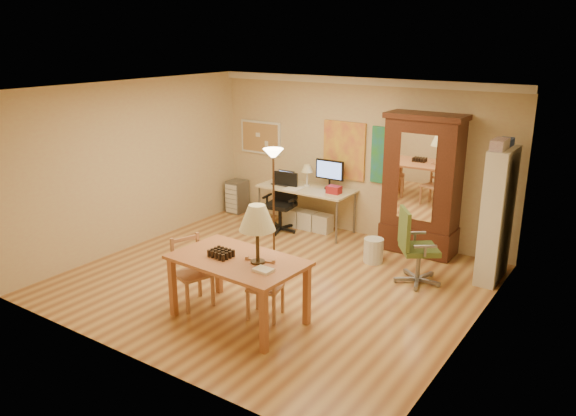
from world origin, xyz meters
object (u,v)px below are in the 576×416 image
Objects in this scene: office_chair_green at (416,263)px; dining_table at (245,248)px; armoire at (421,194)px; computer_desk at (309,204)px; bookshelf at (497,216)px; office_chair_black at (281,216)px.

dining_table is at bearing -120.01° from office_chair_green.
office_chair_green is 1.42m from armoire.
dining_table reaches higher than computer_desk.
computer_desk is 2.10m from armoire.
bookshelf is at bearing 40.53° from office_chair_green.
computer_desk is 3.36m from bookshelf.
dining_table is 3.44m from office_chair_black.
computer_desk is 1.58× the size of office_chair_green.
dining_table is 2.65m from office_chair_green.
computer_desk is 0.54m from office_chair_black.
office_chair_green is 1.30m from bookshelf.
office_chair_black is at bearing -139.53° from computer_desk.
armoire is at bearing 2.24° from computer_desk.
computer_desk is at bearing 40.47° from office_chair_black.
dining_table is 3.50m from armoire.
dining_table is at bearing -125.91° from bookshelf.
office_chair_black is 3.75m from bookshelf.
armoire reaches higher than computer_desk.
office_chair_green is (1.28, 2.22, -0.67)m from dining_table.
armoire is (2.42, 0.41, 0.69)m from office_chair_black.
office_chair_green reaches higher than office_chair_black.
computer_desk is at bearing 173.79° from bookshelf.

